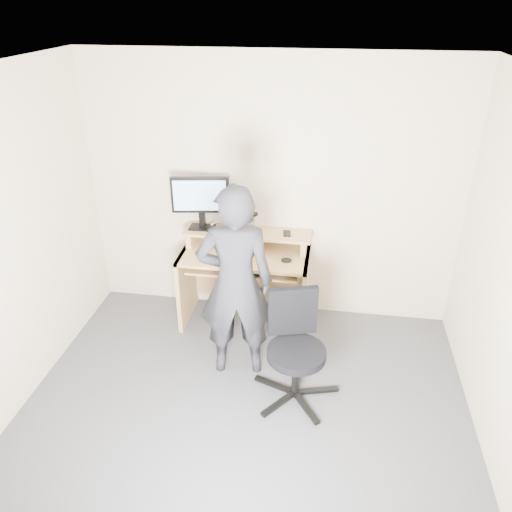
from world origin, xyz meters
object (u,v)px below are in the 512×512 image
(monitor, at_px, (200,198))
(desk, at_px, (246,268))
(person, at_px, (235,284))
(office_chair, at_px, (295,343))

(monitor, bearing_deg, desk, -18.43)
(desk, bearing_deg, monitor, 170.64)
(desk, relative_size, person, 0.71)
(person, bearing_deg, desk, -97.07)
(monitor, bearing_deg, person, -69.29)
(desk, distance_m, person, 0.83)
(desk, xyz_separation_m, person, (0.05, -0.78, 0.30))
(office_chair, bearing_deg, desk, 103.48)
(desk, distance_m, office_chair, 1.14)
(monitor, distance_m, person, 1.04)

